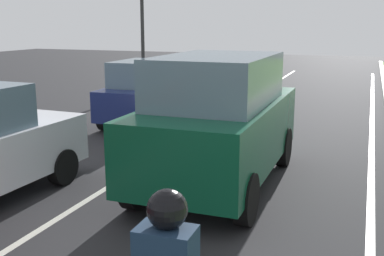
% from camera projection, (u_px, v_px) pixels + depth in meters
% --- Properties ---
extents(ground_plane, '(60.00, 60.00, 0.00)m').
position_uv_depth(ground_plane, '(231.00, 127.00, 12.97)').
color(ground_plane, '#262628').
extents(lane_line_center, '(0.12, 32.00, 0.01)m').
position_uv_depth(lane_line_center, '(207.00, 125.00, 13.21)').
color(lane_line_center, silver).
rests_on(lane_line_center, ground).
extents(lane_line_right_edge, '(0.12, 32.00, 0.01)m').
position_uv_depth(lane_line_right_edge, '(372.00, 138.00, 11.75)').
color(lane_line_right_edge, silver).
rests_on(lane_line_right_edge, ground).
extents(car_suv_ahead, '(1.97, 4.50, 2.28)m').
position_uv_depth(car_suv_ahead, '(219.00, 120.00, 8.18)').
color(car_suv_ahead, '#0C472D').
rests_on(car_suv_ahead, ground).
extents(car_hatchback_far, '(1.82, 3.74, 1.78)m').
position_uv_depth(car_hatchback_far, '(149.00, 92.00, 13.32)').
color(car_hatchback_far, navy).
rests_on(car_hatchback_far, ground).
extents(traffic_light_overhead_left, '(0.32, 0.50, 5.13)m').
position_uv_depth(traffic_light_overhead_left, '(141.00, 6.00, 18.43)').
color(traffic_light_overhead_left, '#2D2D2D').
rests_on(traffic_light_overhead_left, ground).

